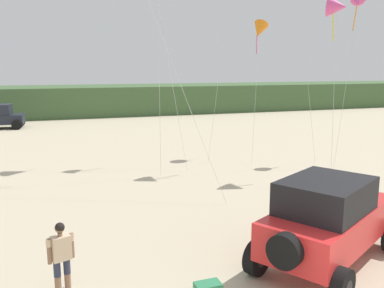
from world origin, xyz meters
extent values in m
cube|color=#426038|center=(4.68, 40.92, 1.48)|extent=(90.00, 8.84, 2.97)
cube|color=red|center=(2.00, 3.26, 1.01)|extent=(4.73, 3.80, 0.90)
cube|color=red|center=(3.43, 4.09, 1.38)|extent=(1.80, 2.02, 0.12)
cube|color=black|center=(1.70, 3.09, 1.86)|extent=(2.87, 2.68, 0.80)
cube|color=black|center=(2.74, 3.69, 1.82)|extent=(0.93, 1.50, 0.72)
cube|color=black|center=(3.97, 4.41, 0.74)|extent=(1.08, 1.66, 0.28)
cylinder|color=black|center=(0.00, 2.10, 1.11)|extent=(0.65, 0.82, 0.77)
cylinder|color=black|center=(3.00, 5.03, 0.42)|extent=(0.88, 0.68, 0.84)
cylinder|color=black|center=(3.00, 5.03, 0.42)|extent=(0.49, 0.47, 0.38)
cylinder|color=black|center=(-0.03, 3.27, 0.42)|extent=(0.88, 0.68, 0.84)
cylinder|color=black|center=(-0.03, 3.27, 0.42)|extent=(0.49, 0.47, 0.38)
cylinder|color=black|center=(1.01, 1.49, 0.42)|extent=(0.88, 0.68, 0.84)
cylinder|color=black|center=(1.01, 1.49, 0.42)|extent=(0.49, 0.47, 0.38)
cylinder|color=#8C664C|center=(-4.59, 3.80, 0.25)|extent=(0.14, 0.14, 0.49)
cylinder|color=#2D3347|center=(-4.59, 3.80, 0.64)|extent=(0.15, 0.15, 0.36)
cylinder|color=#8C664C|center=(-4.38, 3.88, 0.25)|extent=(0.14, 0.14, 0.49)
cylinder|color=#2D3347|center=(-4.38, 3.88, 0.64)|extent=(0.15, 0.15, 0.36)
cube|color=beige|center=(-4.48, 3.84, 1.09)|extent=(0.46, 0.38, 0.54)
cylinder|color=#8C664C|center=(-4.72, 3.76, 1.08)|extent=(0.09, 0.09, 0.56)
cylinder|color=beige|center=(-4.72, 3.76, 1.27)|extent=(0.11, 0.11, 0.16)
cylinder|color=#8C664C|center=(-4.24, 3.92, 1.08)|extent=(0.09, 0.09, 0.56)
cylinder|color=beige|center=(-4.24, 3.92, 1.27)|extent=(0.11, 0.11, 0.16)
cylinder|color=#8C664C|center=(-4.48, 3.84, 1.40)|extent=(0.10, 0.10, 0.08)
sphere|color=#8C664C|center=(-4.48, 3.84, 1.54)|extent=(0.21, 0.21, 0.21)
sphere|color=black|center=(-4.48, 3.83, 1.56)|extent=(0.21, 0.21, 0.21)
cube|color=#1E232D|center=(-8.34, 32.00, 1.56)|extent=(1.75, 1.93, 0.84)
cylinder|color=black|center=(-6.95, 32.94, 0.38)|extent=(0.78, 0.32, 0.76)
cylinder|color=black|center=(-7.13, 30.84, 0.38)|extent=(0.78, 0.32, 0.76)
cone|color=#E04C93|center=(11.24, 13.87, 8.32)|extent=(1.27, 1.26, 1.10)
cylinder|color=orange|center=(11.09, 13.87, 7.49)|extent=(0.05, 0.24, 1.26)
cylinder|color=silver|center=(9.84, 12.66, 4.19)|extent=(2.80, 2.44, 8.28)
cylinder|color=silver|center=(0.29, 11.14, 4.83)|extent=(2.14, 5.82, 9.56)
cone|color=#E04C93|center=(8.11, 11.50, 7.65)|extent=(1.37, 1.25, 1.11)
cylinder|color=yellow|center=(7.96, 11.50, 6.76)|extent=(0.05, 0.21, 1.28)
cylinder|color=silver|center=(7.13, 10.06, 3.85)|extent=(1.99, 2.88, 7.61)
cone|color=orange|center=(6.96, 16.74, 7.00)|extent=(1.41, 1.31, 1.23)
cylinder|color=#E04C93|center=(6.81, 16.74, 6.21)|extent=(0.05, 0.05, 1.05)
cylinder|color=silver|center=(6.08, 15.29, 3.52)|extent=(1.78, 2.92, 6.95)
cylinder|color=silver|center=(1.29, 15.51, 4.99)|extent=(0.56, 4.16, 9.89)
cylinder|color=silver|center=(0.35, 13.89, 5.70)|extent=(0.57, 2.25, 11.31)
cylinder|color=silver|center=(7.99, 13.65, 5.58)|extent=(0.84, 1.48, 11.05)
cylinder|color=silver|center=(4.40, 15.84, 6.53)|extent=(2.83, 2.86, 12.96)
camera|label=1|loc=(-4.53, -5.08, 4.93)|focal=39.03mm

